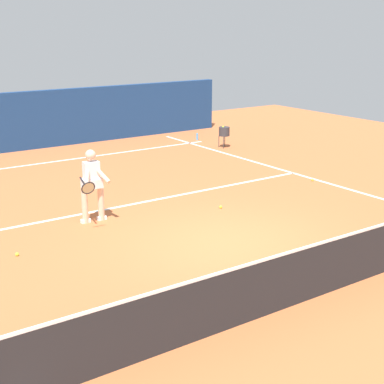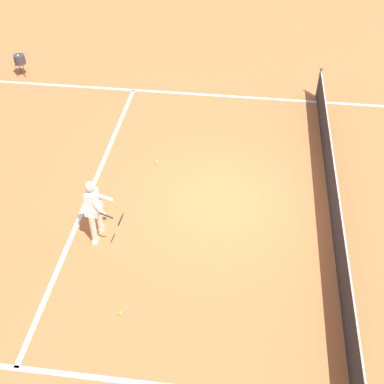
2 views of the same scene
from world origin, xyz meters
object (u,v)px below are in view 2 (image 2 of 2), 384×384
Objects in this scene: tennis_ball_mid at (157,162)px; tennis_player at (95,208)px; tennis_ball_far at (120,313)px; ball_hopper at (20,60)px; tennis_ball_near at (161,94)px.

tennis_player is at bearing -16.05° from tennis_ball_mid.
tennis_ball_far is 10.42m from ball_hopper.
tennis_player is at bearing -2.77° from tennis_ball_near.
ball_hopper reaches higher than tennis_ball_mid.
tennis_ball_mid is 0.09× the size of ball_hopper.
ball_hopper is at bearing -98.47° from tennis_ball_near.
tennis_player is at bearing 32.89° from ball_hopper.
tennis_ball_near and tennis_ball_far have the same top height.
tennis_ball_mid is at bearing 163.95° from tennis_player.
tennis_ball_mid is (-2.77, 0.80, -0.81)m from tennis_player.
ball_hopper is (-6.93, -4.48, -0.30)m from tennis_player.
ball_hopper is at bearing -128.28° from tennis_ball_mid.
ball_hopper reaches higher than tennis_ball_near.
tennis_player reaches higher than tennis_ball_mid.
tennis_ball_mid is at bearing 51.72° from ball_hopper.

